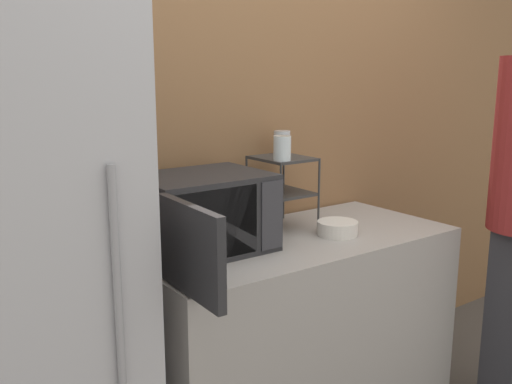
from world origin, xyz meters
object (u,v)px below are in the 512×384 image
microwave (202,214)px  glass_back_right (282,142)px  refrigerator (6,289)px  glass_front_left (282,148)px  dish_rack (282,177)px  bowl (337,228)px

microwave → glass_back_right: glass_back_right is taller
microwave → glass_back_right: size_ratio=7.42×
glass_back_right → refrigerator: refrigerator is taller
glass_front_left → dish_rack: bearing=50.4°
glass_front_left → glass_back_right: 0.20m
microwave → bowl: (0.59, -0.13, -0.12)m
dish_rack → bowl: size_ratio=1.84×
microwave → dish_rack: (0.47, 0.10, 0.08)m
bowl → refrigerator: size_ratio=0.09×
glass_back_right → glass_front_left: bearing=-128.1°
dish_rack → glass_front_left: bearing=-129.6°
glass_back_right → bowl: 0.47m
bowl → refrigerator: refrigerator is taller
microwave → dish_rack: size_ratio=2.42×
glass_back_right → refrigerator: size_ratio=0.06×
glass_back_right → microwave: bearing=-161.2°
microwave → glass_front_left: size_ratio=7.42×
dish_rack → refrigerator: bearing=-172.3°
dish_rack → refrigerator: refrigerator is taller
glass_front_left → bowl: bearing=-40.6°
glass_back_right → bowl: glass_back_right is taller
refrigerator → microwave: bearing=5.0°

